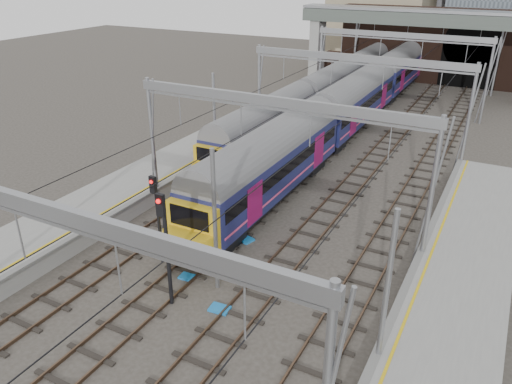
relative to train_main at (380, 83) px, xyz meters
The scene contains 13 objects.
ground 37.37m from the train_main, 86.92° to the right, with size 160.00×160.00×0.00m, color #38332D.
platform_left 35.74m from the train_main, 103.26° to the right, with size 4.32×55.00×1.12m.
tracks 22.47m from the train_main, 84.86° to the right, with size 14.40×80.00×0.22m.
overhead_line 16.36m from the train_main, 82.76° to the right, with size 16.80×80.00×8.00m.
retaining_wall 15.19m from the train_main, 76.98° to the left, with size 28.00×2.75×9.00m.
overbridge 10.14m from the train_main, 77.15° to the left, with size 28.00×3.00×9.25m.
train_main is the anchor object (origin of this frame).
train_second 5.23m from the train_main, 139.88° to the right, with size 2.65×46.03×4.61m.
signal_near_left 34.76m from the train_main, 92.80° to the right, with size 0.36×0.47×4.83m.
signal_near_centre 37.33m from the train_main, 88.73° to the right, with size 0.40×0.49×5.54m.
equip_cover_a 30.91m from the train_main, 88.11° to the right, with size 0.96×0.68×0.11m, color blue.
equip_cover_b 35.38m from the train_main, 89.48° to the right, with size 0.80×0.57×0.09m, color blue.
equip_cover_c 36.87m from the train_main, 85.32° to the right, with size 0.90×0.64×0.11m, color blue.
Camera 1 is at (10.80, -14.48, 14.10)m, focal length 35.00 mm.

